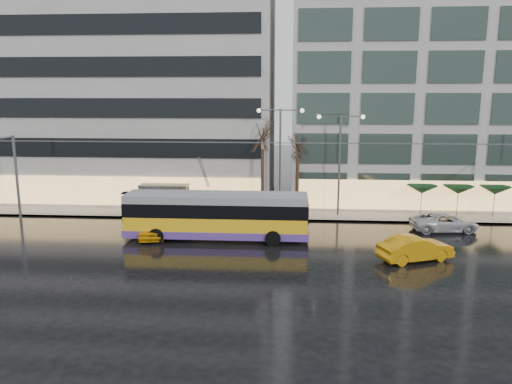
# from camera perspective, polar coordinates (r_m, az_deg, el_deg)

# --- Properties ---
(ground) EXTENTS (140.00, 140.00, 0.00)m
(ground) POSITION_cam_1_polar(r_m,az_deg,el_deg) (33.03, -1.26, -7.21)
(ground) COLOR black
(ground) RESTS_ON ground
(sidewalk) EXTENTS (80.00, 10.00, 0.15)m
(sidewalk) POSITION_cam_1_polar(r_m,az_deg,el_deg) (46.38, 2.80, -1.67)
(sidewalk) COLOR gray
(sidewalk) RESTS_ON ground
(kerb) EXTENTS (80.00, 0.10, 0.15)m
(kerb) POSITION_cam_1_polar(r_m,az_deg,el_deg) (41.57, 2.64, -3.20)
(kerb) COLOR slate
(kerb) RESTS_ON ground
(building_left) EXTENTS (34.00, 14.00, 22.00)m
(building_left) POSITION_cam_1_polar(r_m,az_deg,el_deg) (53.63, -16.97, 11.55)
(building_left) COLOR #A19E9A
(building_left) RESTS_ON sidewalk
(building_right) EXTENTS (32.00, 14.00, 25.00)m
(building_right) POSITION_cam_1_polar(r_m,az_deg,el_deg) (52.73, 22.38, 12.85)
(building_right) COLOR #A19E9A
(building_right) RESTS_ON sidewalk
(trolleybus) EXTENTS (13.15, 5.14, 6.09)m
(trolleybus) POSITION_cam_1_polar(r_m,az_deg,el_deg) (36.13, -4.52, -2.88)
(trolleybus) COLOR yellow
(trolleybus) RESTS_ON ground
(catenary) EXTENTS (42.24, 5.12, 7.00)m
(catenary) POSITION_cam_1_polar(r_m,az_deg,el_deg) (39.66, 1.21, 2.27)
(catenary) COLOR #595B60
(catenary) RESTS_ON ground
(bus_shelter) EXTENTS (4.20, 1.60, 2.51)m
(bus_shelter) POSITION_cam_1_polar(r_m,az_deg,el_deg) (44.20, -10.86, -0.01)
(bus_shelter) COLOR #595B60
(bus_shelter) RESTS_ON sidewalk
(street_lamp_near) EXTENTS (3.96, 0.36, 9.03)m
(street_lamp_near) POSITION_cam_1_polar(r_m,az_deg,el_deg) (42.23, 2.78, 5.19)
(street_lamp_near) COLOR #595B60
(street_lamp_near) RESTS_ON sidewalk
(street_lamp_far) EXTENTS (3.96, 0.36, 8.53)m
(street_lamp_far) POSITION_cam_1_polar(r_m,az_deg,el_deg) (42.44, 9.56, 4.71)
(street_lamp_far) COLOR #595B60
(street_lamp_far) RESTS_ON sidewalk
(tree_a) EXTENTS (3.20, 3.20, 8.40)m
(tree_a) POSITION_cam_1_polar(r_m,az_deg,el_deg) (42.38, 0.76, 6.72)
(tree_a) COLOR black
(tree_a) RESTS_ON sidewalk
(tree_b) EXTENTS (3.20, 3.20, 7.70)m
(tree_b) POSITION_cam_1_polar(r_m,az_deg,el_deg) (42.58, 4.82, 5.77)
(tree_b) COLOR black
(tree_b) RESTS_ON sidewalk
(parasol_a) EXTENTS (2.50, 2.50, 2.65)m
(parasol_a) POSITION_cam_1_polar(r_m,az_deg,el_deg) (44.34, 18.44, 0.29)
(parasol_a) COLOR #595B60
(parasol_a) RESTS_ON sidewalk
(parasol_b) EXTENTS (2.50, 2.50, 2.65)m
(parasol_b) POSITION_cam_1_polar(r_m,az_deg,el_deg) (45.18, 22.12, 0.23)
(parasol_b) COLOR #595B60
(parasol_b) RESTS_ON sidewalk
(parasol_c) EXTENTS (2.50, 2.50, 2.65)m
(parasol_c) POSITION_cam_1_polar(r_m,az_deg,el_deg) (46.21, 25.66, 0.17)
(parasol_c) COLOR #595B60
(parasol_c) RESTS_ON sidewalk
(taxi_a) EXTENTS (2.89, 4.92, 1.57)m
(taxi_a) POSITION_cam_1_polar(r_m,az_deg,el_deg) (37.78, -11.84, -3.81)
(taxi_a) COLOR #FFB20D
(taxi_a) RESTS_ON ground
(taxi_b) EXTENTS (5.12, 3.40, 1.59)m
(taxi_b) POSITION_cam_1_polar(r_m,az_deg,el_deg) (33.33, 17.74, -6.15)
(taxi_b) COLOR orange
(taxi_b) RESTS_ON ground
(sedan_silver) EXTENTS (5.28, 2.86, 1.41)m
(sedan_silver) POSITION_cam_1_polar(r_m,az_deg,el_deg) (40.99, 20.71, -3.25)
(sedan_silver) COLOR silver
(sedan_silver) RESTS_ON ground
(pedestrian_a) EXTENTS (1.24, 1.25, 2.19)m
(pedestrian_a) POSITION_cam_1_polar(r_m,az_deg,el_deg) (43.50, -10.78, -0.62)
(pedestrian_a) COLOR black
(pedestrian_a) RESTS_ON sidewalk
(pedestrian_b) EXTENTS (0.92, 0.73, 1.85)m
(pedestrian_b) POSITION_cam_1_polar(r_m,az_deg,el_deg) (44.70, -4.58, -0.87)
(pedestrian_b) COLOR black
(pedestrian_b) RESTS_ON sidewalk
(pedestrian_c) EXTENTS (1.19, 1.09, 2.11)m
(pedestrian_c) POSITION_cam_1_polar(r_m,az_deg,el_deg) (44.00, -14.62, -1.16)
(pedestrian_c) COLOR black
(pedestrian_c) RESTS_ON sidewalk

